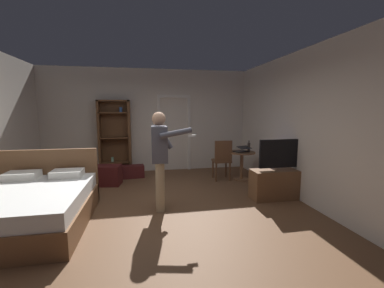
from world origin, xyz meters
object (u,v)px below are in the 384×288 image
Objects in this scene: suitcase_dark at (107,175)px; bed at (31,206)px; wooden_chair at (222,158)px; bottle_on_table at (249,147)px; person_blue_shirt at (160,154)px; laptop at (242,150)px; bookshelf at (115,135)px; side_table at (242,161)px; suitcase_small at (133,171)px; tv_flatscreen at (281,181)px.

bed is at bearing -103.54° from suitcase_dark.
suitcase_dark is (-2.72, 0.11, -0.32)m from wooden_chair.
wooden_chair reaches higher than suitcase_dark.
bottle_on_table is 3.41m from suitcase_dark.
bed is 2.07m from person_blue_shirt.
bookshelf is at bearing 158.32° from laptop.
laptop is 0.42× the size of wooden_chair.
bookshelf is at bearing 111.32° from person_blue_shirt.
person_blue_shirt is (1.03, -2.64, -0.08)m from bookshelf.
suitcase_dark is at bearing 177.70° from wooden_chair.
bed is 2.80× the size of side_table.
person_blue_shirt reaches higher than laptop.
suitcase_dark is at bearing -95.62° from bookshelf.
wooden_chair reaches higher than laptop.
side_table is at bearing 35.00° from person_blue_shirt.
suitcase_dark is at bearing 67.21° from bed.
suitcase_small is at bearing 164.30° from bottle_on_table.
bookshelf reaches higher than suitcase_dark.
laptop is 0.67× the size of suitcase_dark.
bookshelf is 1.13m from suitcase_small.
suitcase_small is (0.47, -0.49, -0.90)m from bookshelf.
bottle_on_table is (0.16, -0.04, 0.07)m from laptop.
side_table is 0.49m from wooden_chair.
person_blue_shirt is at bearing -45.62° from suitcase_dark.
suitcase_dark is (-3.21, 0.16, -0.24)m from side_table.
side_table is at bearing 68.96° from laptop.
wooden_chair is at bearing -23.52° from bookshelf.
tv_flatscreen is at bearing 2.24° from person_blue_shirt.
bookshelf is at bearing 156.48° from wooden_chair.
suitcase_dark is (-3.35, 0.24, -0.59)m from bottle_on_table.
tv_flatscreen is 3.56m from suitcase_small.
wooden_chair reaches higher than suitcase_small.
wooden_chair is (-0.74, 1.41, 0.20)m from tv_flatscreen.
bottle_on_table is at bearing 95.19° from tv_flatscreen.
suitcase_dark is at bearing 175.96° from bottle_on_table.
wooden_chair is (-0.47, 0.09, -0.21)m from laptop.
bookshelf is (0.90, 2.94, 0.76)m from bed.
wooden_chair is 2.29m from suitcase_small.
bottle_on_table reaches higher than suitcase_small.
side_table is at bearing -20.93° from bookshelf.
person_blue_shirt is at bearing -81.50° from suitcase_small.
tv_flatscreen reaches higher than bottle_on_table.
tv_flatscreen is 1.39m from side_table.
tv_flatscreen is at bearing -37.18° from bookshelf.
laptop reaches higher than suitcase_dark.
bottle_on_table is at bearing -29.74° from side_table.
side_table is 2.46× the size of bottle_on_table.
person_blue_shirt is at bearing -148.20° from bottle_on_table.
person_blue_shirt is (1.93, 0.29, 0.67)m from bed.
bookshelf is at bearing 142.82° from tv_flatscreen.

